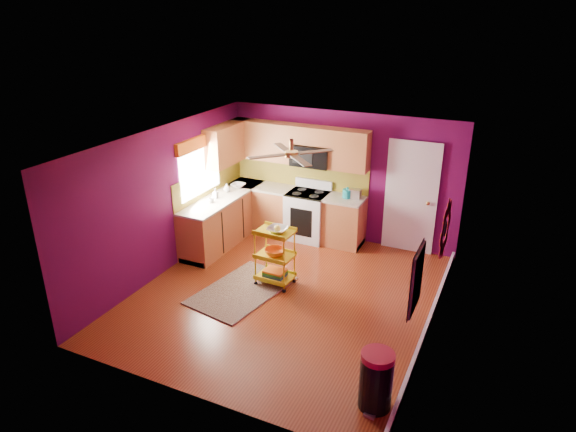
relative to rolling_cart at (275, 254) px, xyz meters
The scene contains 18 objects.
ground 0.69m from the rolling_cart, 40.53° to the right, with size 5.00×5.00×0.00m, color maroon.
room_envelope 1.17m from the rolling_cart, 38.23° to the right, with size 4.54×5.04×2.52m.
lower_cabinets 1.86m from the rolling_cart, 123.68° to the left, with size 2.81×2.31×0.94m.
electric_range 1.92m from the rolling_cart, 97.03° to the left, with size 0.76×0.66×1.13m.
upper_cabinetry 2.46m from the rolling_cart, 115.97° to the left, with size 2.80×2.30×1.26m.
left_window 2.37m from the rolling_cart, 157.70° to the left, with size 0.08×1.35×1.08m.
panel_door 2.80m from the rolling_cart, 52.84° to the left, with size 0.95×0.11×2.15m.
right_wall_art 2.76m from the rolling_cart, 13.45° to the right, with size 0.04×2.74×1.04m.
ceiling_fan 1.77m from the rolling_cart, 12.43° to the right, with size 1.01×1.01×0.26m.
shag_rug 0.79m from the rolling_cart, 132.20° to the right, with size 1.05×1.71×0.02m, color black.
rolling_cart is the anchor object (origin of this frame).
trash_can 3.05m from the rolling_cart, 41.60° to the right, with size 0.42×0.44×0.73m.
teal_kettle 2.10m from the rolling_cart, 75.07° to the left, with size 0.18×0.18×0.21m.
toaster 2.17m from the rolling_cart, 71.67° to the left, with size 0.22×0.15×0.18m, color beige.
soap_bottle_a 1.98m from the rolling_cart, 151.73° to the left, with size 0.08×0.09×0.19m, color #EA3F72.
soap_bottle_b 2.18m from the rolling_cart, 142.30° to the left, with size 0.13×0.13×0.17m, color white.
counter_dish 2.35m from the rolling_cart, 134.78° to the left, with size 0.27×0.27×0.07m, color white.
counter_cup 1.83m from the rolling_cart, 157.58° to the left, with size 0.11×0.11×0.09m, color white.
Camera 1 is at (3.02, -6.38, 4.31)m, focal length 32.00 mm.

